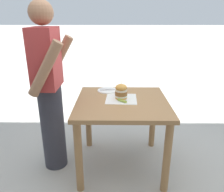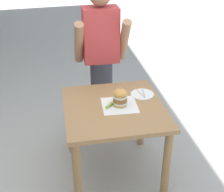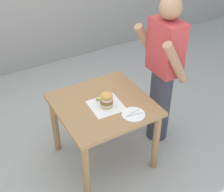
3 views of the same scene
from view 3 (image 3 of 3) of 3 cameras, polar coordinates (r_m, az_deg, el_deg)
ground_plane at (r=3.55m, az=-1.42°, el=-11.06°), size 80.00×80.00×0.00m
patio_table at (r=3.13m, az=-1.59°, el=-3.29°), size 0.88×0.91×0.76m
serving_paper at (r=3.01m, az=-1.06°, el=-1.75°), size 0.32×0.32×0.00m
sandwich at (r=2.96m, az=-1.00°, el=-0.62°), size 0.13×0.13×0.19m
pickle_spear at (r=3.06m, az=-1.95°, el=-0.66°), size 0.08×0.09×0.02m
side_plate_with_forks at (r=2.90m, az=3.94°, el=-3.40°), size 0.22×0.22×0.02m
diner_across_table at (r=3.31m, az=9.28°, el=4.25°), size 0.55×0.35×1.69m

